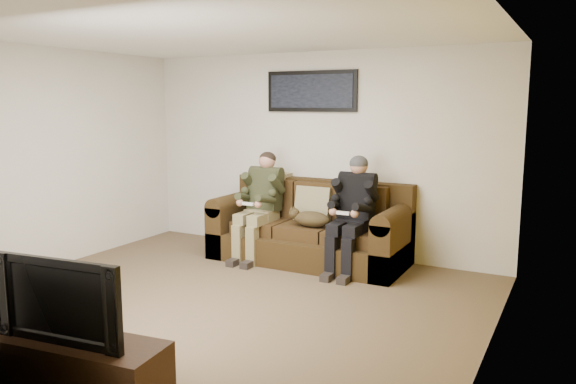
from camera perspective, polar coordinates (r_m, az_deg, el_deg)
The scene contains 16 objects.
floor at distance 5.68m, azimuth -6.96°, elevation -11.11°, with size 5.00×5.00×0.00m, color brown.
ceiling at distance 5.38m, azimuth -7.51°, elevation 15.90°, with size 5.00×5.00×0.00m, color silver.
wall_back at distance 7.32m, azimuth 2.95°, elevation 3.92°, with size 5.00×5.00×0.00m, color beige.
wall_front at distance 3.79m, azimuth -27.16°, elevation -1.83°, with size 5.00×5.00×0.00m, color beige.
wall_left at distance 7.11m, azimuth -23.99°, elevation 3.00°, with size 4.50×4.50×0.00m, color beige.
wall_right at distance 4.45m, azimuth 20.17°, elevation 0.09°, with size 4.50×4.50×0.00m, color beige.
accent_wall_right at distance 4.45m, azimuth 20.04°, elevation 0.10°, with size 4.50×4.50×0.00m, color #B68F12.
sofa at distance 7.04m, azimuth 2.42°, elevation -3.94°, with size 2.40×1.04×0.98m.
throw_pillow at distance 7.02m, azimuth 2.60°, elevation -1.25°, with size 0.46×0.13×0.44m, color #887F59.
throw_blanket at distance 7.53m, azimuth -1.58°, elevation 1.64°, with size 0.49×0.24×0.09m, color tan.
person_left at distance 7.08m, azimuth -2.81°, elevation -0.66°, with size 0.51×0.87×1.34m.
person_right at distance 6.54m, azimuth 6.60°, elevation -1.47°, with size 0.51×0.86×1.34m.
cat at distance 6.73m, azimuth 2.26°, elevation -2.71°, with size 0.66×0.26×0.24m.
framed_poster at distance 7.30m, azimuth 2.38°, elevation 10.19°, with size 1.25×0.05×0.52m.
tv_stand at distance 4.15m, azimuth -21.08°, elevation -16.35°, with size 1.33×0.43×0.42m, color black.
television at distance 3.97m, azimuth -21.49°, elevation -9.89°, with size 0.98×0.13×0.57m, color black.
Camera 1 is at (3.07, -4.37, 1.95)m, focal length 35.00 mm.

